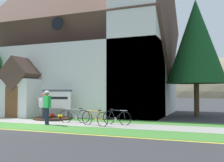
% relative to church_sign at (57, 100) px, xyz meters
% --- Properties ---
extents(ground, '(140.00, 140.00, 0.00)m').
position_rel_church_sign_xyz_m(ground, '(0.42, 0.65, -1.21)').
color(ground, '#333335').
extents(sidewalk_slab, '(32.00, 2.01, 0.01)m').
position_rel_church_sign_xyz_m(sidewalk_slab, '(-0.55, -1.91, -1.21)').
color(sidewalk_slab, '#99968E').
rests_on(sidewalk_slab, ground).
extents(grass_verge, '(32.00, 1.97, 0.01)m').
position_rel_church_sign_xyz_m(grass_verge, '(-0.55, -3.90, -1.21)').
color(grass_verge, '#427F33').
rests_on(grass_verge, ground).
extents(church_lawn, '(24.00, 1.76, 0.01)m').
position_rel_church_sign_xyz_m(church_lawn, '(-0.55, -0.03, -1.21)').
color(church_lawn, '#427F33').
rests_on(church_lawn, ground).
extents(church_building, '(14.23, 10.76, 13.48)m').
position_rel_church_sign_xyz_m(church_building, '(-0.03, 4.98, 3.70)').
color(church_building, white).
rests_on(church_building, ground).
extents(church_sign, '(2.18, 0.13, 1.86)m').
position_rel_church_sign_xyz_m(church_sign, '(0.00, 0.00, 0.00)').
color(church_sign, '#474C56').
rests_on(church_sign, ground).
extents(flower_bed, '(2.41, 2.41, 0.34)m').
position_rel_church_sign_xyz_m(flower_bed, '(0.01, -0.46, -1.14)').
color(flower_bed, '#382319').
rests_on(flower_bed, ground).
extents(bicycle_yellow, '(1.72, 0.45, 0.83)m').
position_rel_church_sign_xyz_m(bicycle_yellow, '(2.22, -1.60, -0.83)').
color(bicycle_yellow, black).
rests_on(bicycle_yellow, ground).
extents(bicycle_white, '(1.74, 0.61, 0.85)m').
position_rel_church_sign_xyz_m(bicycle_white, '(3.82, -2.41, -0.83)').
color(bicycle_white, black).
rests_on(bicycle_white, ground).
extents(bicycle_black, '(1.69, 0.35, 0.84)m').
position_rel_church_sign_xyz_m(bicycle_black, '(4.70, -1.56, -0.83)').
color(bicycle_black, black).
rests_on(bicycle_black, ground).
extents(cyclist_in_red_jersey, '(0.58, 0.54, 1.79)m').
position_rel_church_sign_xyz_m(cyclist_in_red_jersey, '(1.29, -2.93, -0.14)').
color(cyclist_in_red_jersey, '#191E38').
rests_on(cyclist_in_red_jersey, ground).
extents(cyclist_in_blue_jersey, '(0.39, 0.65, 1.60)m').
position_rel_church_sign_xyz_m(cyclist_in_blue_jersey, '(-0.06, -1.31, -0.29)').
color(cyclist_in_blue_jersey, '#2D2D33').
rests_on(cyclist_in_blue_jersey, ground).
extents(roadside_conifer, '(4.14, 4.14, 8.35)m').
position_rel_church_sign_xyz_m(roadside_conifer, '(8.37, 4.83, 4.11)').
color(roadside_conifer, '#4C3823').
rests_on(roadside_conifer, ground).
extents(distant_hill, '(71.58, 42.81, 25.33)m').
position_rel_church_sign_xyz_m(distant_hill, '(10.12, 79.31, -1.21)').
color(distant_hill, '#847A5B').
rests_on(distant_hill, ground).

